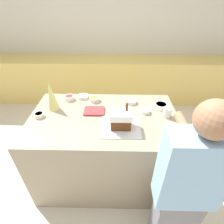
{
  "coord_description": "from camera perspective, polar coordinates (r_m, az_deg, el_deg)",
  "views": [
    {
      "loc": [
        0.12,
        -1.45,
        2.02
      ],
      "look_at": [
        0.09,
        0.0,
        1.0
      ],
      "focal_mm": 28.0,
      "sensor_mm": 36.0,
      "label": 1
    }
  ],
  "objects": [
    {
      "name": "candy_bowl_near_tray_left",
      "position": [
        2.15,
        -9.45,
        5.03
      ],
      "size": [
        0.12,
        0.12,
        0.04
      ],
      "color": "white",
      "rests_on": "kitchen_island"
    },
    {
      "name": "ground_plane",
      "position": [
        2.49,
        -2.08,
        -19.15
      ],
      "size": [
        12.0,
        12.0,
        0.0
      ],
      "primitive_type": "plane",
      "color": "beige"
    },
    {
      "name": "decorative_tree",
      "position": [
        1.95,
        -19.17,
        4.96
      ],
      "size": [
        0.12,
        0.12,
        0.32
      ],
      "color": "#DBD675",
      "rests_on": "kitchen_island"
    },
    {
      "name": "mug",
      "position": [
        1.87,
        17.59,
        -0.08
      ],
      "size": [
        0.08,
        0.08,
        0.1
      ],
      "color": "white",
      "rests_on": "kitchen_island"
    },
    {
      "name": "back_cabinet_block",
      "position": [
        3.79,
        -0.62,
        10.49
      ],
      "size": [
        6.0,
        0.6,
        0.89
      ],
      "color": "#DBBC60",
      "rests_on": "ground_plane"
    },
    {
      "name": "kitchen_island",
      "position": [
        2.13,
        -2.35,
        -11.73
      ],
      "size": [
        1.54,
        0.94,
        0.94
      ],
      "color": "gray",
      "rests_on": "ground_plane"
    },
    {
      "name": "candy_bowl_behind_tray",
      "position": [
        2.0,
        15.67,
        1.96
      ],
      "size": [
        0.14,
        0.14,
        0.05
      ],
      "color": "white",
      "rests_on": "kitchen_island"
    },
    {
      "name": "cookbook",
      "position": [
        1.89,
        -5.84,
        0.34
      ],
      "size": [
        0.21,
        0.16,
        0.02
      ],
      "color": "#B23338",
      "rests_on": "kitchen_island"
    },
    {
      "name": "candy_bowl_front_corner",
      "position": [
        2.14,
        -13.75,
        4.6
      ],
      "size": [
        0.11,
        0.11,
        0.05
      ],
      "color": "white",
      "rests_on": "kitchen_island"
    },
    {
      "name": "baking_tray",
      "position": [
        1.68,
        2.8,
        -4.88
      ],
      "size": [
        0.37,
        0.33,
        0.01
      ],
      "color": "silver",
      "rests_on": "kitchen_island"
    },
    {
      "name": "candy_bowl_beside_tree",
      "position": [
        2.07,
        -5.77,
        4.23
      ],
      "size": [
        0.12,
        0.12,
        0.04
      ],
      "color": "white",
      "rests_on": "kitchen_island"
    },
    {
      "name": "candy_bowl_far_right",
      "position": [
        2.03,
        6.44,
        3.45
      ],
      "size": [
        0.11,
        0.11,
        0.04
      ],
      "color": "silver",
      "rests_on": "kitchen_island"
    },
    {
      "name": "candy_bowl_near_tray_right",
      "position": [
        1.89,
        10.74,
        0.43
      ],
      "size": [
        0.1,
        0.1,
        0.04
      ],
      "color": "white",
      "rests_on": "kitchen_island"
    },
    {
      "name": "person",
      "position": [
        1.47,
        22.16,
        -23.36
      ],
      "size": [
        0.42,
        0.53,
        1.6
      ],
      "color": "slate",
      "rests_on": "ground_plane"
    },
    {
      "name": "gingerbread_house",
      "position": [
        1.62,
        2.92,
        -2.26
      ],
      "size": [
        0.21,
        0.15,
        0.25
      ],
      "color": "#5B2D14",
      "rests_on": "baking_tray"
    },
    {
      "name": "wall_back",
      "position": [
        3.84,
        -0.54,
        24.26
      ],
      "size": [
        8.0,
        0.05,
        2.6
      ],
      "color": "beige",
      "rests_on": "ground_plane"
    },
    {
      "name": "candy_bowl_far_left",
      "position": [
        1.95,
        -22.67,
        -0.85
      ],
      "size": [
        0.09,
        0.09,
        0.04
      ],
      "color": "white",
      "rests_on": "kitchen_island"
    }
  ]
}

